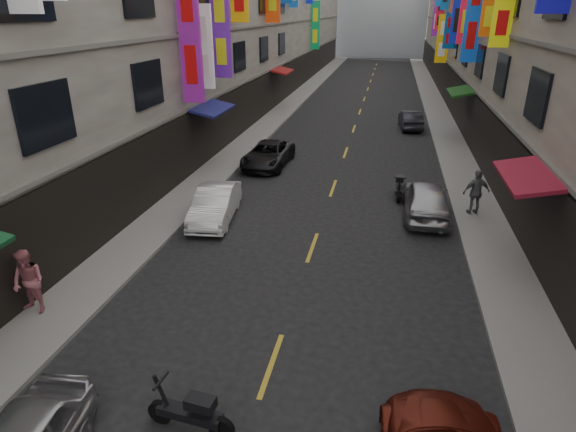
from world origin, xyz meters
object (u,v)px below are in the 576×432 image
at_px(car_right_mid, 426,199).
at_px(car_right_far, 411,120).
at_px(scooter_far_right, 399,187).
at_px(car_left_far, 268,154).
at_px(pedestrian_rfar, 476,192).
at_px(scooter_crossing, 191,413).
at_px(pedestrian_lfar, 29,282).
at_px(car_left_mid, 215,204).

bearing_deg(car_right_mid, car_right_far, -90.55).
relative_size(scooter_far_right, car_right_mid, 0.43).
height_order(car_left_far, pedestrian_rfar, pedestrian_rfar).
xyz_separation_m(scooter_crossing, pedestrian_lfar, (-5.49, 2.73, 0.57)).
height_order(scooter_crossing, pedestrian_lfar, pedestrian_lfar).
height_order(car_left_mid, car_right_mid, car_right_mid).
bearing_deg(scooter_far_right, pedestrian_rfar, 152.22).
bearing_deg(car_right_mid, pedestrian_lfar, 39.61).
distance_m(scooter_crossing, car_left_far, 17.01).
relative_size(scooter_crossing, pedestrian_rfar, 1.02).
height_order(pedestrian_lfar, pedestrian_rfar, pedestrian_lfar).
distance_m(car_right_far, pedestrian_rfar, 15.04).
distance_m(scooter_far_right, car_left_mid, 7.93).
bearing_deg(scooter_far_right, car_left_far, -24.32).
relative_size(car_left_mid, pedestrian_lfar, 2.19).
bearing_deg(car_left_mid, pedestrian_lfar, -116.89).
relative_size(car_left_far, pedestrian_rfar, 2.46).
relative_size(scooter_far_right, car_left_mid, 0.46).
height_order(scooter_far_right, car_left_mid, car_left_mid).
bearing_deg(car_right_mid, car_left_far, -35.37).
xyz_separation_m(car_left_mid, car_right_far, (7.70, 17.23, -0.03)).
distance_m(scooter_crossing, car_right_far, 27.32).
bearing_deg(car_left_mid, car_left_far, 80.62).
relative_size(scooter_crossing, car_right_far, 0.49).
xyz_separation_m(car_right_far, pedestrian_rfar, (2.02, -14.90, 0.39)).
distance_m(scooter_far_right, pedestrian_lfar, 14.40).
bearing_deg(car_left_mid, scooter_crossing, -79.85).
height_order(car_right_far, pedestrian_rfar, pedestrian_rfar).
relative_size(scooter_crossing, car_left_far, 0.42).
relative_size(car_right_mid, car_right_far, 1.13).
bearing_deg(car_right_far, car_right_mid, 85.34).
bearing_deg(pedestrian_rfar, scooter_far_right, -45.67).
xyz_separation_m(car_left_far, car_right_far, (7.38, 10.10, 0.01)).
distance_m(scooter_crossing, car_right_mid, 12.67).
bearing_deg(scooter_crossing, car_left_far, 15.27).
relative_size(car_right_far, pedestrian_lfar, 2.09).
bearing_deg(pedestrian_lfar, scooter_crossing, -17.18).
relative_size(scooter_far_right, car_right_far, 0.49).
bearing_deg(car_right_far, pedestrian_lfar, 61.82).
bearing_deg(pedestrian_rfar, car_right_mid, -6.22).
distance_m(car_left_far, car_right_far, 12.51).
bearing_deg(car_right_far, scooter_crossing, 74.76).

